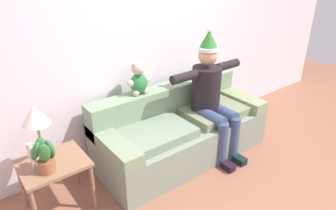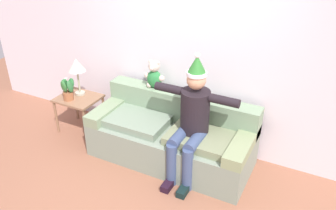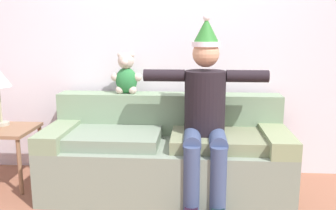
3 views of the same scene
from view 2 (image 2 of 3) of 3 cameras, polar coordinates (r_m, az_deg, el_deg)
ground_plane at (r=3.98m, az=-6.30°, el=-16.42°), size 10.00×10.00×0.00m
back_wall at (r=4.43m, az=3.77°, el=9.38°), size 7.00×0.10×2.70m
couch at (r=4.47m, az=0.69°, el=-5.07°), size 2.06×0.86×0.82m
person_seated at (r=3.99m, az=3.89°, el=-2.06°), size 1.02×0.77×1.52m
teddy_bear at (r=4.51m, az=-2.27°, el=4.85°), size 0.29×0.17×0.38m
side_table at (r=5.15m, az=-14.41°, el=0.47°), size 0.58×0.50×0.53m
table_lamp at (r=5.04m, az=-14.74°, el=6.08°), size 0.24×0.24×0.54m
potted_plant at (r=5.03m, az=-16.12°, el=2.53°), size 0.23×0.24×0.32m
candle_tall at (r=5.13m, az=-16.28°, el=3.24°), size 0.04×0.04×0.27m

